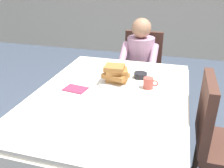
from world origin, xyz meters
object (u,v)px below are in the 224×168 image
breakfast_stack (116,74)px  bowl_butter (140,75)px  syrup_pitcher (97,70)px  diner_person (140,60)px  plate_breakfast (116,82)px  dining_table_main (110,104)px  knife_right_of_plate (139,87)px  spoon_near_edge (99,101)px  chair_diner (141,67)px  chair_right_side (217,134)px  fork_left_of_plate (93,81)px  cup_coffee (149,83)px

breakfast_stack → bowl_butter: 0.24m
bowl_butter → syrup_pitcher: bearing=-175.5°
diner_person → plate_breakfast: 0.84m
dining_table_main → plate_breakfast: 0.20m
dining_table_main → bowl_butter: bowl_butter is taller
breakfast_stack → knife_right_of_plate: bearing=-5.9°
dining_table_main → spoon_near_edge: spoon_near_edge is taller
diner_person → chair_diner: bearing=-90.0°
dining_table_main → chair_right_side: (0.77, 0.00, -0.12)m
chair_diner → knife_right_of_plate: 1.04m
breakfast_stack → fork_left_of_plate: 0.21m
plate_breakfast → fork_left_of_plate: size_ratio=1.56×
cup_coffee → knife_right_of_plate: (-0.07, -0.00, -0.04)m
chair_diner → breakfast_stack: size_ratio=4.30×
diner_person → plate_breakfast: (-0.05, -0.83, 0.08)m
dining_table_main → chair_diner: chair_diner is taller
diner_person → syrup_pitcher: size_ratio=14.00×
chair_diner → plate_breakfast: 1.01m
diner_person → syrup_pitcher: diner_person is taller
breakfast_stack → fork_left_of_plate: bearing=-174.1°
breakfast_stack → bowl_butter: breakfast_stack is taller
knife_right_of_plate → spoon_near_edge: (-0.22, -0.30, 0.00)m
dining_table_main → bowl_butter: size_ratio=13.85×
plate_breakfast → dining_table_main: bearing=-88.0°
dining_table_main → breakfast_stack: size_ratio=7.04×
knife_right_of_plate → cup_coffee: bearing=-92.2°
breakfast_stack → fork_left_of_plate: size_ratio=1.20×
breakfast_stack → cup_coffee: bearing=-4.1°
syrup_pitcher → chair_right_side: bearing=-17.7°
bowl_butter → knife_right_of_plate: 0.19m
chair_right_side → plate_breakfast: chair_right_side is taller
plate_breakfast → cup_coffee: 0.27m
breakfast_stack → chair_right_side: bearing=-13.0°
plate_breakfast → cup_coffee: bearing=-4.2°
chair_right_side → bowl_butter: 0.74m
breakfast_stack → spoon_near_edge: (-0.03, -0.32, -0.08)m
chair_diner → knife_right_of_plate: chair_diner is taller
chair_right_side → knife_right_of_plate: 0.64m
spoon_near_edge → cup_coffee: bearing=56.7°
dining_table_main → cup_coffee: cup_coffee is taller
breakfast_stack → chair_diner: bearing=87.1°
diner_person → dining_table_main: bearing=87.5°
chair_diner → diner_person: size_ratio=0.83×
breakfast_stack → knife_right_of_plate: breakfast_stack is taller
chair_diner → syrup_pitcher: (-0.26, -0.85, 0.25)m
chair_diner → syrup_pitcher: size_ratio=11.63×
syrup_pitcher → knife_right_of_plate: syrup_pitcher is taller
chair_right_side → cup_coffee: 0.60m
fork_left_of_plate → knife_right_of_plate: size_ratio=0.90×
bowl_butter → fork_left_of_plate: size_ratio=0.61×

